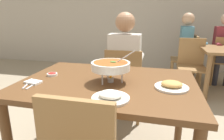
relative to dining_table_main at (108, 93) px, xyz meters
name	(u,v)px	position (x,y,z in m)	size (l,w,h in m)	color
cafe_rear_partition	(145,4)	(0.00, 3.39, 0.83)	(10.00, 0.10, 3.00)	#BCB2A3
dining_table_main	(108,93)	(0.00, 0.00, 0.00)	(1.37, 0.98, 0.77)	brown
chair_diner_main	(124,81)	(0.00, 0.78, -0.16)	(0.44, 0.44, 0.90)	olive
diner_main	(125,61)	(0.00, 0.81, 0.07)	(0.40, 0.45, 1.31)	#2D2D38
curry_bowl	(111,66)	(0.03, -0.01, 0.23)	(0.33, 0.30, 0.26)	silver
rice_plate	(111,96)	(0.11, -0.33, 0.12)	(0.24, 0.24, 0.06)	white
appetizer_plate	(172,86)	(0.49, -0.04, 0.12)	(0.24, 0.24, 0.06)	white
sauce_dish	(52,74)	(-0.50, 0.03, 0.11)	(0.09, 0.09, 0.02)	white
napkin_folded	(33,82)	(-0.55, -0.18, 0.11)	(0.12, 0.08, 0.02)	white
fork_utensil	(27,85)	(-0.57, -0.23, 0.11)	(0.01, 0.17, 0.01)	silver
spoon_utensil	(33,85)	(-0.52, -0.23, 0.11)	(0.01, 0.17, 0.01)	silver
chair_bg_middle	(188,56)	(0.93, 2.47, -0.16)	(0.45, 0.45, 0.90)	olive
chair_bg_right	(191,62)	(0.92, 1.96, -0.16)	(0.45, 0.45, 0.90)	olive
patron_bg_middle	(188,44)	(0.90, 2.45, 0.07)	(0.45, 0.40, 1.31)	#2D2D38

